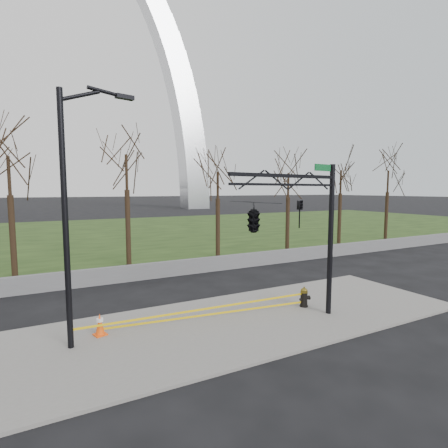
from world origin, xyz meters
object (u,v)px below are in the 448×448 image
traffic_cone (100,324)px  street_light (72,201)px  fire_hydrant (304,297)px  traffic_signal_mast (271,216)px

traffic_cone → street_light: 4.31m
traffic_cone → street_light: bearing=-146.0°
traffic_cone → street_light: street_light is taller
fire_hydrant → street_light: street_light is taller
fire_hydrant → traffic_cone: (-8.08, 1.00, -0.02)m
fire_hydrant → traffic_cone: fire_hydrant is taller
fire_hydrant → traffic_signal_mast: 4.89m
fire_hydrant → street_light: 9.77m
traffic_cone → traffic_signal_mast: traffic_signal_mast is taller
traffic_cone → street_light: size_ratio=0.09×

